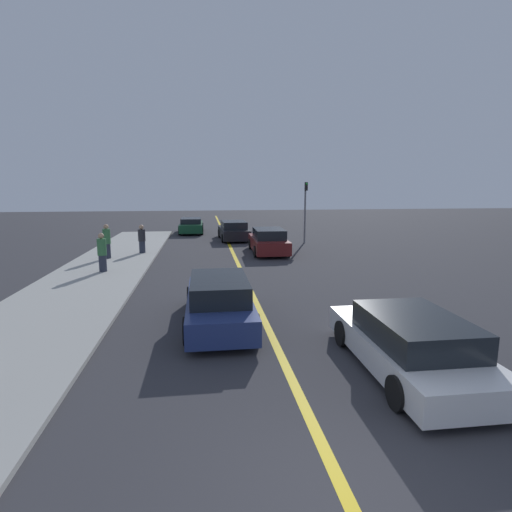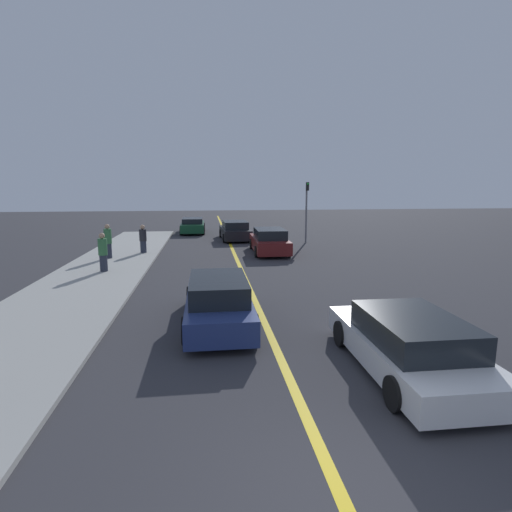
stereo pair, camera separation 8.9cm
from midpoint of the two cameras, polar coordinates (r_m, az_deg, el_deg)
The scene contains 12 objects.
ground_plane at distance 5.71m, azimuth 13.16°, elevation -31.95°, with size 120.00×120.00×0.00m, color #333338.
road_center_line at distance 22.33m, azimuth -3.29°, elevation 0.15°, with size 0.20×60.00×0.01m.
sidewalk_left at distance 19.68m, azimuth -21.00°, elevation -1.67°, with size 3.99×29.65×0.11m.
car_near_right_lane at distance 8.95m, azimuth 20.85°, elevation -11.63°, with size 2.04×4.56×1.25m.
car_ahead_center at distance 11.17m, azimuth -5.53°, elevation -6.42°, with size 1.86×4.75×1.35m.
car_far_distant at distance 22.91m, azimuth 1.68°, elevation 2.12°, with size 2.04×4.73×1.41m.
car_parked_left_lot at distance 28.70m, azimuth -3.31°, elevation 3.63°, with size 2.13×4.75×1.35m.
car_oncoming_far at distance 33.24m, azimuth -9.31°, elevation 4.33°, with size 1.96×4.69×1.24m.
pedestrian_mid_group at distance 18.60m, azimuth -21.26°, elevation 0.47°, with size 0.38×0.38×1.69m.
pedestrian_far_standing at distance 21.95m, azimuth -20.64°, elevation 1.97°, with size 0.38×0.38×1.77m.
pedestrian_by_sign at distance 23.18m, azimuth -16.10°, elevation 2.35°, with size 0.39×0.39×1.57m.
traffic_light at distance 27.06m, azimuth 6.96°, elevation 7.11°, with size 0.18×0.40×4.06m.
Camera 1 is at (-1.69, -3.94, 3.79)m, focal length 28.00 mm.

